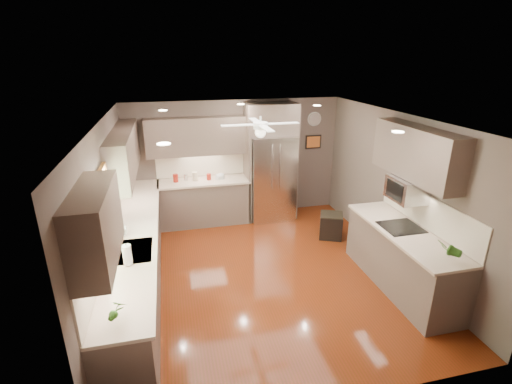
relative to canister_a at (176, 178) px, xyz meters
name	(u,v)px	position (x,y,z in m)	size (l,w,h in m)	color
floor	(264,273)	(1.28, -2.22, -1.02)	(5.00, 5.00, 0.00)	#52220A
ceiling	(266,119)	(1.28, -2.22, 1.48)	(5.00, 5.00, 0.00)	white
wall_back	(235,160)	(1.28, 0.28, 0.23)	(4.50, 4.50, 0.00)	brown
wall_front	(335,303)	(1.28, -4.72, 0.23)	(4.50, 4.50, 0.00)	brown
wall_left	(108,216)	(-0.97, -2.22, 0.23)	(5.00, 5.00, 0.00)	brown
wall_right	(397,190)	(3.53, -2.22, 0.23)	(5.00, 5.00, 0.00)	brown
canister_a	(176,178)	(0.00, 0.00, 0.00)	(0.10, 0.10, 0.17)	maroon
canister_b	(186,177)	(0.20, 0.03, -0.01)	(0.08, 0.08, 0.13)	silver
canister_c	(195,176)	(0.39, -0.01, 0.01)	(0.11, 0.11, 0.18)	tan
canister_d	(209,177)	(0.67, -0.02, -0.02)	(0.09, 0.09, 0.13)	maroon
soap_bottle	(124,229)	(-0.79, -2.23, 0.01)	(0.08, 0.08, 0.18)	white
potted_plant_left	(117,310)	(-0.68, -4.13, 0.06)	(0.14, 0.10, 0.27)	#2E631C
potted_plant_right	(449,249)	(3.19, -3.88, 0.08)	(0.17, 0.14, 0.32)	#2E631C
bowl	(220,178)	(0.89, -0.05, -0.05)	(0.21, 0.21, 0.05)	tan
left_run	(137,257)	(-0.68, -2.07, -0.54)	(0.65, 4.70, 1.45)	brown
back_run	(204,201)	(0.55, -0.02, -0.54)	(1.85, 0.65, 1.45)	brown
uppers	(209,154)	(0.53, -1.51, 0.85)	(4.50, 4.70, 0.95)	brown
window	(102,210)	(-0.95, -2.72, 0.53)	(0.05, 1.12, 0.92)	#BFF2B2
sink	(132,253)	(-0.66, -2.72, -0.11)	(0.50, 0.70, 0.32)	silver
refrigerator	(271,165)	(1.98, -0.07, 0.17)	(1.06, 0.75, 2.45)	silver
right_run	(402,257)	(3.20, -3.02, -0.54)	(0.70, 2.20, 1.45)	brown
microwave	(407,189)	(3.30, -2.77, 0.46)	(0.43, 0.55, 0.34)	silver
ceiling_fan	(261,128)	(1.28, -1.92, 1.31)	(1.18, 1.18, 0.32)	white
recessed_lights	(256,116)	(1.24, -1.82, 1.47)	(2.84, 3.14, 0.01)	white
wall_clock	(314,119)	(3.03, 0.26, 1.03)	(0.30, 0.03, 0.30)	white
framed_print	(313,142)	(3.03, 0.25, 0.53)	(0.36, 0.03, 0.30)	black
stool	(331,225)	(2.86, -1.26, -0.78)	(0.56, 0.56, 0.49)	black
paper_towel	(127,255)	(-0.67, -3.08, 0.06)	(0.11, 0.11, 0.27)	white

